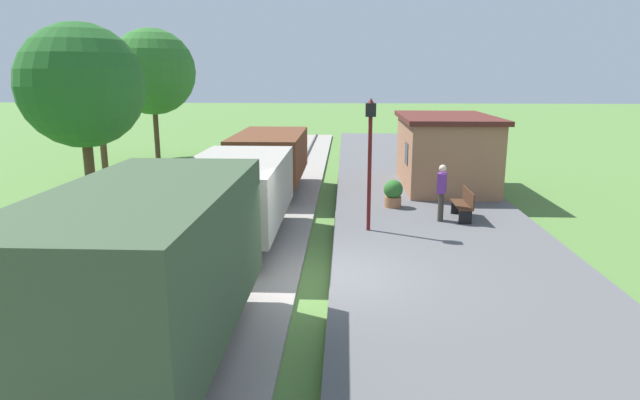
{
  "coord_description": "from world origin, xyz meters",
  "views": [
    {
      "loc": [
        0.5,
        -11.32,
        4.55
      ],
      "look_at": [
        -0.1,
        1.45,
        1.61
      ],
      "focal_mm": 30.55,
      "sensor_mm": 36.0,
      "label": 1
    }
  ],
  "objects": [
    {
      "name": "ground_plane",
      "position": [
        0.0,
        0.0,
        0.0
      ],
      "size": [
        160.0,
        160.0,
        0.0
      ],
      "primitive_type": "plane",
      "color": "#517A38"
    },
    {
      "name": "platform_slab",
      "position": [
        3.2,
        0.0,
        0.12
      ],
      "size": [
        6.0,
        60.0,
        0.25
      ],
      "primitive_type": "cube",
      "color": "#565659",
      "rests_on": "ground"
    },
    {
      "name": "track_ballast",
      "position": [
        -2.4,
        0.0,
        0.06
      ],
      "size": [
        3.8,
        60.0,
        0.12
      ],
      "primitive_type": "cube",
      "color": "gray",
      "rests_on": "ground"
    },
    {
      "name": "rail_near",
      "position": [
        -1.68,
        0.0,
        0.19
      ],
      "size": [
        0.07,
        60.0,
        0.14
      ],
      "primitive_type": "cube",
      "color": "slate",
      "rests_on": "track_ballast"
    },
    {
      "name": "rail_far",
      "position": [
        -3.12,
        0.0,
        0.19
      ],
      "size": [
        0.07,
        60.0,
        0.14
      ],
      "primitive_type": "cube",
      "color": "slate",
      "rests_on": "track_ballast"
    },
    {
      "name": "freight_train",
      "position": [
        -2.4,
        2.2,
        1.51
      ],
      "size": [
        2.5,
        19.4,
        2.72
      ],
      "color": "#384C33",
      "rests_on": "rail_near"
    },
    {
      "name": "station_hut",
      "position": [
        4.4,
        10.11,
        1.65
      ],
      "size": [
        3.5,
        5.8,
        2.78
      ],
      "color": "#9E6B4C",
      "rests_on": "platform_slab"
    },
    {
      "name": "bench_near_hut",
      "position": [
        4.13,
        4.99,
        0.72
      ],
      "size": [
        0.42,
        1.5,
        0.91
      ],
      "color": "#422819",
      "rests_on": "platform_slab"
    },
    {
      "name": "person_waiting",
      "position": [
        3.39,
        4.73,
        1.18
      ],
      "size": [
        0.35,
        0.44,
        1.71
      ],
      "rotation": [
        0.0,
        0.0,
        2.83
      ],
      "color": "#38332D",
      "rests_on": "platform_slab"
    },
    {
      "name": "potted_planter",
      "position": [
        2.11,
        6.45,
        0.72
      ],
      "size": [
        0.64,
        0.64,
        0.92
      ],
      "color": "#9E6642",
      "rests_on": "platform_slab"
    },
    {
      "name": "lamp_post_near",
      "position": [
        1.18,
        3.61,
        2.8
      ],
      "size": [
        0.28,
        0.28,
        3.7
      ],
      "color": "#591414",
      "rests_on": "platform_slab"
    },
    {
      "name": "tree_trackside_mid",
      "position": [
        -6.67,
        3.42,
        4.25
      ],
      "size": [
        3.36,
        3.36,
        5.95
      ],
      "color": "#4C3823",
      "rests_on": "ground"
    },
    {
      "name": "tree_trackside_far",
      "position": [
        -10.25,
        12.29,
        3.66
      ],
      "size": [
        2.86,
        2.86,
        5.11
      ],
      "color": "#4C3823",
      "rests_on": "ground"
    },
    {
      "name": "tree_field_left",
      "position": [
        -9.99,
        18.47,
        4.71
      ],
      "size": [
        4.61,
        4.61,
        7.03
      ],
      "color": "#4C3823",
      "rests_on": "ground"
    }
  ]
}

